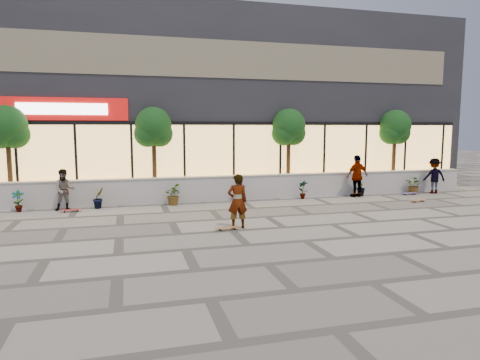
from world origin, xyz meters
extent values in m
plane|color=#A49D8E|center=(0.00, 0.00, 0.00)|extent=(80.00, 80.00, 0.00)
cube|color=beige|center=(0.00, 7.00, 0.50)|extent=(22.00, 0.35, 1.00)
cube|color=#B2AFA8|center=(0.00, 7.00, 1.02)|extent=(22.00, 0.42, 0.04)
cube|color=#25252A|center=(0.00, 12.50, 4.25)|extent=(24.00, 9.00, 8.50)
cube|color=#F6BD62|center=(0.00, 7.98, 1.70)|extent=(23.04, 0.05, 3.00)
cube|color=black|center=(0.00, 7.95, 3.25)|extent=(23.04, 0.08, 0.15)
cube|color=#B50E0C|center=(-7.00, 7.93, 3.80)|extent=(5.00, 0.10, 0.90)
cube|color=white|center=(-7.00, 7.86, 3.80)|extent=(3.40, 0.06, 0.45)
cube|color=brown|center=(0.00, 7.98, 6.00)|extent=(21.60, 0.05, 1.60)
imported|color=#133E17|center=(-8.50, 6.45, 0.41)|extent=(0.43, 0.29, 0.81)
imported|color=#133E17|center=(-5.70, 6.45, 0.41)|extent=(0.57, 0.57, 0.81)
imported|color=#133E17|center=(-2.90, 6.45, 0.41)|extent=(0.68, 0.77, 0.81)
imported|color=#133E17|center=(-0.10, 6.45, 0.41)|extent=(0.64, 0.64, 0.81)
imported|color=#133E17|center=(2.70, 6.45, 0.41)|extent=(0.46, 0.35, 0.81)
imported|color=#133E17|center=(5.50, 6.45, 0.41)|extent=(0.55, 0.57, 0.81)
imported|color=#133E17|center=(8.30, 6.45, 0.41)|extent=(0.77, 0.84, 0.81)
cylinder|color=#443018|center=(-9.00, 7.70, 1.62)|extent=(0.18, 0.18, 3.24)
sphere|color=#133E17|center=(-9.00, 7.70, 3.17)|extent=(1.50, 1.50, 1.50)
sphere|color=#133E17|center=(-9.25, 7.65, 2.81)|extent=(1.10, 1.10, 1.10)
sphere|color=#133E17|center=(-8.75, 7.75, 2.81)|extent=(1.10, 1.10, 1.10)
cylinder|color=#443018|center=(-3.50, 7.70, 1.62)|extent=(0.18, 0.18, 3.24)
sphere|color=#133E17|center=(-3.50, 7.70, 3.17)|extent=(1.50, 1.50, 1.50)
sphere|color=#133E17|center=(-3.75, 7.65, 2.81)|extent=(1.10, 1.10, 1.10)
sphere|color=#133E17|center=(-3.25, 7.75, 2.81)|extent=(1.10, 1.10, 1.10)
cylinder|color=#443018|center=(2.50, 7.70, 1.62)|extent=(0.18, 0.18, 3.24)
sphere|color=#133E17|center=(2.50, 7.70, 3.17)|extent=(1.50, 1.50, 1.50)
sphere|color=#133E17|center=(2.25, 7.65, 2.81)|extent=(1.10, 1.10, 1.10)
sphere|color=#133E17|center=(2.75, 7.75, 2.81)|extent=(1.10, 1.10, 1.10)
cylinder|color=#443018|center=(8.00, 7.70, 1.62)|extent=(0.18, 0.18, 3.24)
sphere|color=#133E17|center=(8.00, 7.70, 3.17)|extent=(1.50, 1.50, 1.50)
sphere|color=#133E17|center=(7.75, 7.65, 2.81)|extent=(1.10, 1.10, 1.10)
sphere|color=#133E17|center=(8.25, 7.75, 2.81)|extent=(1.10, 1.10, 1.10)
imported|color=silver|center=(-1.41, 1.91, 0.84)|extent=(0.63, 0.43, 1.67)
imported|color=tan|center=(-6.88, 6.30, 0.77)|extent=(0.82, 0.67, 1.55)
imported|color=silver|center=(5.22, 6.30, 0.93)|extent=(1.15, 0.61, 1.86)
imported|color=maroon|center=(9.23, 6.30, 0.82)|extent=(1.16, 0.81, 1.65)
cube|color=#915E2F|center=(-1.77, 1.74, 0.08)|extent=(0.74, 0.23, 0.02)
cylinder|color=black|center=(-1.55, 1.82, 0.03)|extent=(0.05, 0.03, 0.05)
cylinder|color=black|center=(-1.54, 1.69, 0.03)|extent=(0.05, 0.03, 0.05)
cylinder|color=black|center=(-2.00, 1.79, 0.03)|extent=(0.05, 0.03, 0.05)
cylinder|color=black|center=(-1.99, 1.66, 0.03)|extent=(0.05, 0.03, 0.05)
cube|color=#B62B22|center=(-6.64, 5.95, 0.08)|extent=(0.73, 0.28, 0.02)
cylinder|color=black|center=(-6.44, 6.05, 0.03)|extent=(0.05, 0.03, 0.05)
cylinder|color=black|center=(-6.42, 5.92, 0.03)|extent=(0.05, 0.03, 0.05)
cylinder|color=black|center=(-6.87, 5.98, 0.03)|extent=(0.05, 0.03, 0.05)
cylinder|color=black|center=(-6.85, 5.86, 0.03)|extent=(0.05, 0.03, 0.05)
cube|color=#9C6833|center=(7.00, 4.47, 0.08)|extent=(0.75, 0.26, 0.02)
cylinder|color=black|center=(7.22, 4.56, 0.03)|extent=(0.06, 0.03, 0.05)
cylinder|color=black|center=(7.23, 4.43, 0.03)|extent=(0.06, 0.03, 0.05)
cylinder|color=black|center=(6.77, 4.52, 0.03)|extent=(0.06, 0.03, 0.05)
cylinder|color=black|center=(6.78, 4.39, 0.03)|extent=(0.06, 0.03, 0.05)
cube|color=#74579F|center=(7.85, 6.20, 0.08)|extent=(0.78, 0.20, 0.02)
cylinder|color=black|center=(8.09, 6.27, 0.03)|extent=(0.06, 0.03, 0.06)
cylinder|color=black|center=(8.09, 6.13, 0.03)|extent=(0.06, 0.03, 0.06)
cylinder|color=black|center=(7.61, 6.27, 0.03)|extent=(0.06, 0.03, 0.06)
cylinder|color=black|center=(7.61, 6.13, 0.03)|extent=(0.06, 0.03, 0.06)
camera|label=1|loc=(-4.65, -10.48, 3.06)|focal=32.00mm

